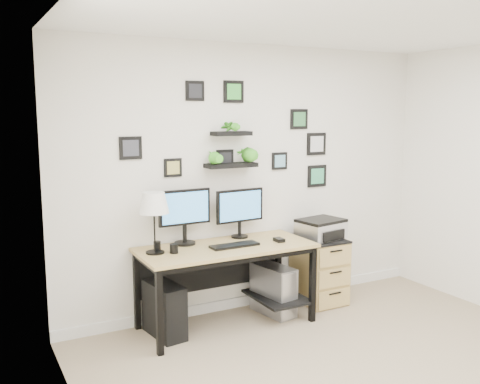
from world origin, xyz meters
TOP-DOWN VIEW (x-y plane):
  - room at (0.00, 1.98)m, footprint 4.00×4.00m
  - desk at (-0.46, 1.67)m, footprint 1.60×0.70m
  - monitor_left at (-0.80, 1.86)m, footprint 0.50×0.20m
  - monitor_right at (-0.23, 1.86)m, footprint 0.51×0.17m
  - keyboard at (-0.44, 1.57)m, footprint 0.46×0.15m
  - mouse at (0.02, 1.54)m, footprint 0.08×0.11m
  - table_lamp at (-1.15, 1.70)m, footprint 0.26×0.26m
  - mug at (-1.00, 1.62)m, footprint 0.07×0.07m
  - pen_cup at (-1.10, 1.78)m, footprint 0.06×0.06m
  - pc_tower_black at (-1.08, 1.68)m, footprint 0.27×0.49m
  - pc_tower_grey at (0.04, 1.67)m, footprint 0.29×0.51m
  - file_cabinet at (0.63, 1.72)m, footprint 0.43×0.53m
  - printer at (0.63, 1.72)m, footprint 0.49×0.42m
  - wall_decor at (-0.22, 1.93)m, footprint 2.22×0.18m

SIDE VIEW (x-z plane):
  - room at x=0.00m, z-range -1.95..2.05m
  - pc_tower_black at x=-1.08m, z-range 0.00..0.47m
  - pc_tower_grey at x=0.04m, z-range 0.00..0.48m
  - file_cabinet at x=0.63m, z-range 0.00..0.67m
  - desk at x=-0.46m, z-range 0.25..1.00m
  - keyboard at x=-0.44m, z-range 0.75..0.77m
  - mouse at x=0.02m, z-range 0.75..0.78m
  - printer at x=0.63m, z-range 0.67..0.87m
  - mug at x=-1.00m, z-range 0.75..0.83m
  - pen_cup at x=-1.10m, z-range 0.75..0.83m
  - monitor_right at x=-0.23m, z-range 0.79..1.27m
  - monitor_left at x=-0.80m, z-range 0.79..1.30m
  - table_lamp at x=-1.15m, z-range 0.91..1.44m
  - wall_decor at x=-0.22m, z-range 1.11..2.19m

